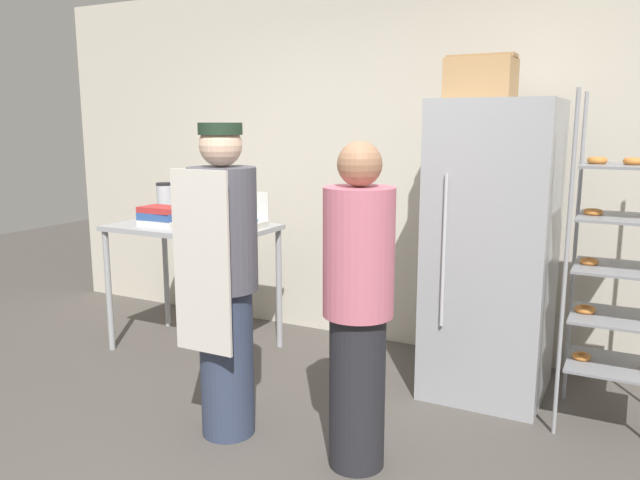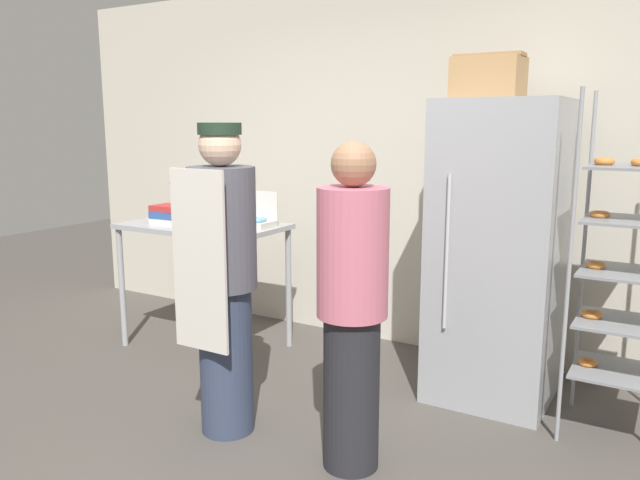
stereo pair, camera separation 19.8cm
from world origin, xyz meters
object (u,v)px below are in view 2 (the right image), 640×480
(baking_rack, at_px, (631,270))
(person_baker, at_px, (223,277))
(donut_box, at_px, (254,221))
(person_customer, at_px, (352,307))
(binder_stack, at_px, (173,215))
(cardboard_storage_box, at_px, (488,78))
(refrigerator, at_px, (499,252))
(blender_pitcher, at_px, (178,202))

(baking_rack, relative_size, person_baker, 1.10)
(donut_box, distance_m, person_customer, 1.66)
(binder_stack, relative_size, person_baker, 0.18)
(cardboard_storage_box, bearing_deg, donut_box, -170.99)
(cardboard_storage_box, xyz_separation_m, person_customer, (-0.24, -1.24, -1.12))
(person_baker, bearing_deg, baking_rack, 29.42)
(baking_rack, relative_size, donut_box, 6.79)
(donut_box, height_order, person_baker, person_baker)
(baking_rack, height_order, binder_stack, baking_rack)
(cardboard_storage_box, bearing_deg, refrigerator, -20.47)
(baking_rack, xyz_separation_m, cardboard_storage_box, (-0.86, 0.22, 1.02))
(donut_box, distance_m, person_baker, 1.17)
(baking_rack, relative_size, cardboard_storage_box, 4.63)
(blender_pitcher, bearing_deg, refrigerator, 2.94)
(refrigerator, bearing_deg, blender_pitcher, -177.06)
(blender_pitcher, xyz_separation_m, person_baker, (1.34, -1.09, -0.20))
(refrigerator, height_order, person_baker, refrigerator)
(binder_stack, bearing_deg, cardboard_storage_box, 11.07)
(refrigerator, relative_size, binder_stack, 5.98)
(baking_rack, bearing_deg, donut_box, -179.39)
(blender_pitcher, height_order, cardboard_storage_box, cardboard_storage_box)
(person_customer, bearing_deg, refrigerator, 72.86)
(person_customer, bearing_deg, blender_pitcher, 153.03)
(baking_rack, xyz_separation_m, donut_box, (-2.41, -0.03, 0.07))
(blender_pitcher, bearing_deg, donut_box, -5.28)
(donut_box, relative_size, person_customer, 0.17)
(binder_stack, xyz_separation_m, person_customer, (1.92, -0.82, -0.20))
(baking_rack, xyz_separation_m, binder_stack, (-3.02, -0.20, 0.09))
(baking_rack, relative_size, person_customer, 1.16)
(blender_pitcher, distance_m, binder_stack, 0.31)
(donut_box, relative_size, cardboard_storage_box, 0.68)
(person_customer, bearing_deg, donut_box, 142.87)
(baking_rack, bearing_deg, cardboard_storage_box, 165.61)
(donut_box, relative_size, blender_pitcher, 0.96)
(cardboard_storage_box, bearing_deg, person_customer, -100.99)
(person_customer, bearing_deg, binder_stack, 156.88)
(donut_box, xyz_separation_m, blender_pitcher, (-0.78, 0.07, 0.08))
(refrigerator, relative_size, cardboard_storage_box, 4.54)
(refrigerator, xyz_separation_m, cardboard_storage_box, (-0.13, 0.05, 1.03))
(blender_pitcher, bearing_deg, person_baker, -39.25)
(blender_pitcher, distance_m, cardboard_storage_box, 2.50)
(binder_stack, distance_m, person_customer, 2.09)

